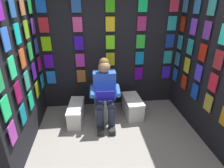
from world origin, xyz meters
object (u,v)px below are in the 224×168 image
person_reading (105,92)px  comic_longbox_far (76,113)px  comic_longbox_near (132,106)px  toilet (104,100)px

person_reading → comic_longbox_far: bearing=-5.4°
person_reading → comic_longbox_near: person_reading is taller
person_reading → comic_longbox_near: bearing=-161.2°
toilet → comic_longbox_near: toilet is taller
comic_longbox_near → person_reading: bearing=13.3°
toilet → comic_longbox_far: (0.54, 0.15, -0.16)m
toilet → comic_longbox_far: toilet is taller
person_reading → toilet: bearing=-89.7°
toilet → person_reading: (0.01, 0.23, 0.27)m
comic_longbox_near → comic_longbox_far: size_ratio=0.92×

